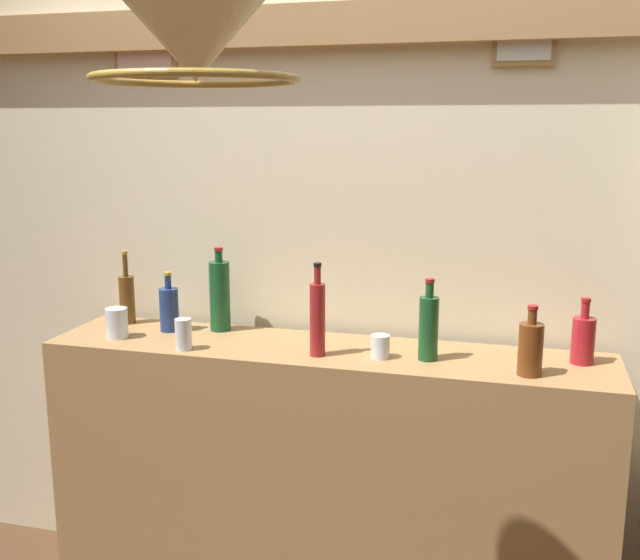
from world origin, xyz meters
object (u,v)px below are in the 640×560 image
Objects in this scene: liquor_bottle_vermouth at (220,295)px; liquor_bottle_whiskey at (530,348)px; liquor_bottle_bourbon at (318,317)px; glass_tumbler_shot at (117,323)px; liquor_bottle_rye at (583,339)px; liquor_bottle_sherry at (127,298)px; glass_tumbler_highball at (380,347)px; liquor_bottle_tequila at (429,327)px; liquor_bottle_brandy at (169,308)px; pendant_lamp at (194,25)px; glass_tumbler_rocks at (183,334)px.

liquor_bottle_whiskey is (1.11, -0.23, -0.05)m from liquor_bottle_vermouth.
liquor_bottle_bourbon reaches higher than glass_tumbler_shot.
liquor_bottle_whiskey is at bearing -134.89° from liquor_bottle_rye.
liquor_bottle_sherry is 1.04m from glass_tumbler_highball.
liquor_bottle_tequila is at bearing -11.07° from liquor_bottle_vermouth.
glass_tumbler_shot is at bearing -175.31° from liquor_bottle_rye.
liquor_bottle_sherry is 1.29× the size of liquor_bottle_whiskey.
liquor_bottle_bourbon is 4.03× the size of glass_tumbler_highball.
liquor_bottle_bourbon reaches higher than liquor_bottle_sherry.
liquor_bottle_rye is at bearing 9.77° from liquor_bottle_bourbon.
liquor_bottle_brandy reaches higher than liquor_bottle_rye.
pendant_lamp reaches higher than liquor_bottle_whiskey.
liquor_bottle_whiskey is at bearing 1.91° from glass_tumbler_rocks.
glass_tumbler_shot is (-0.96, -0.01, 0.02)m from glass_tumbler_highball.
liquor_bottle_bourbon reaches higher than glass_tumbler_rocks.
liquor_bottle_whiskey is at bearing -12.50° from liquor_bottle_tequila.
liquor_bottle_whiskey is at bearing -1.32° from glass_tumbler_shot.
pendant_lamp reaches higher than glass_tumbler_highball.
liquor_bottle_sherry is at bearing 108.81° from glass_tumbler_shot.
glass_tumbler_highball is (1.02, -0.18, -0.06)m from liquor_bottle_sherry.
glass_tumbler_highball is (0.66, 0.09, -0.02)m from glass_tumbler_rocks.
liquor_bottle_rye is 1.32m from glass_tumbler_rocks.
liquor_bottle_whiskey is 1.43m from glass_tumbler_shot.
glass_tumbler_highball is 0.96m from glass_tumbler_shot.
liquor_bottle_vermouth is 4.03× the size of glass_tumbler_highball.
liquor_bottle_tequila is 0.81m from liquor_bottle_vermouth.
liquor_bottle_rye is (0.48, 0.09, -0.03)m from liquor_bottle_tequila.
liquor_bottle_rye is at bearing -2.77° from liquor_bottle_vermouth.
liquor_bottle_whiskey is at bearing 49.88° from pendant_lamp.
glass_tumbler_shot is at bearing 178.68° from liquor_bottle_whiskey.
liquor_bottle_tequila is 0.36m from liquor_bottle_bourbon.
liquor_bottle_brandy is 0.26m from glass_tumbler_rocks.
liquor_bottle_whiskey is 1.14m from glass_tumbler_rocks.
liquor_bottle_sherry reaches higher than liquor_bottle_rye.
liquor_bottle_rye is at bearing 8.83° from glass_tumbler_rocks.
liquor_bottle_brandy is 1.45m from liquor_bottle_rye.
liquor_bottle_vermouth is 1.14m from liquor_bottle_whiskey.
liquor_bottle_bourbon is at bearing -170.23° from liquor_bottle_rye.
liquor_bottle_brandy is 0.20m from glass_tumbler_shot.
pendant_lamp is at bearing -59.32° from liquor_bottle_brandy.
liquor_bottle_vermouth is (-0.79, 0.16, 0.02)m from liquor_bottle_tequila.
liquor_bottle_bourbon reaches higher than liquor_bottle_rye.
liquor_bottle_rye is at bearing -0.07° from liquor_bottle_brandy.
liquor_bottle_tequila is 1.25× the size of liquor_bottle_rye.
liquor_bottle_brandy is 2.87× the size of glass_tumbler_highball.
liquor_bottle_brandy reaches higher than liquor_bottle_whiskey.
liquor_bottle_vermouth is 0.38m from glass_tumbler_shot.
liquor_bottle_tequila reaches higher than liquor_bottle_brandy.
liquor_bottle_whiskey is (0.68, -0.02, -0.04)m from liquor_bottle_bourbon.
liquor_bottle_sherry is 2.62× the size of glass_tumbler_rocks.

